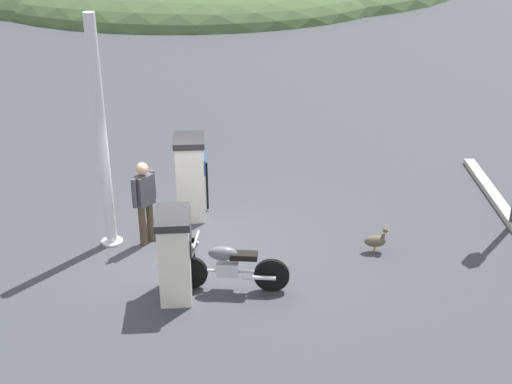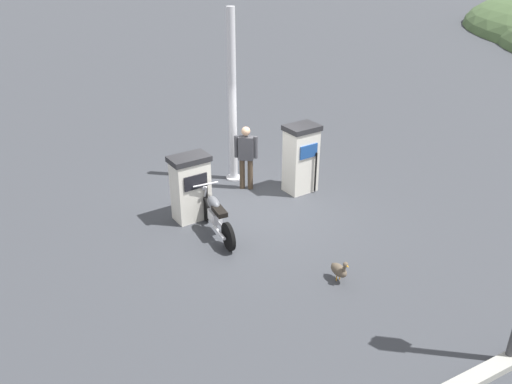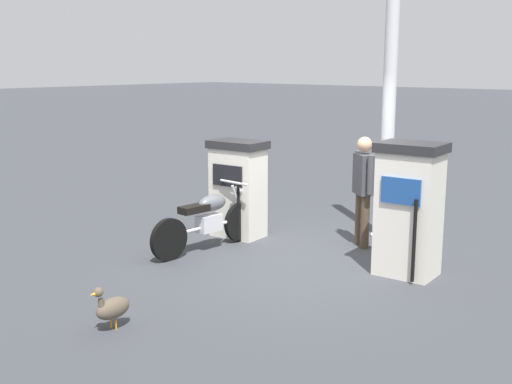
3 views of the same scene
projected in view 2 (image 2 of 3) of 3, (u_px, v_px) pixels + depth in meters
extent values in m
plane|color=#383A3F|center=(255.00, 209.00, 11.95)|extent=(120.00, 120.00, 0.00)
cube|color=silver|center=(191.00, 190.00, 11.27)|extent=(0.55, 0.80, 1.37)
cube|color=black|center=(196.00, 182.00, 10.94)|extent=(0.07, 0.54, 0.32)
cube|color=#262628|center=(189.00, 159.00, 10.94)|extent=(0.60, 0.88, 0.12)
cylinder|color=black|center=(207.00, 201.00, 11.26)|extent=(0.05, 0.05, 0.89)
cube|color=silver|center=(301.00, 161.00, 12.48)|extent=(0.60, 0.75, 1.56)
cube|color=#1E478C|center=(309.00, 151.00, 12.11)|extent=(0.07, 0.50, 0.32)
cube|color=#262628|center=(302.00, 128.00, 12.10)|extent=(0.65, 0.83, 0.12)
cylinder|color=black|center=(316.00, 172.00, 12.45)|extent=(0.05, 0.05, 1.01)
cylinder|color=black|center=(205.00, 208.00, 11.38)|extent=(0.59, 0.12, 0.59)
cylinder|color=black|center=(228.00, 237.00, 10.29)|extent=(0.59, 0.12, 0.59)
cube|color=silver|center=(215.00, 216.00, 10.83)|extent=(0.37, 0.22, 0.24)
cylinder|color=silver|center=(216.00, 219.00, 10.81)|extent=(1.01, 0.12, 0.05)
ellipsoid|color=#595B60|center=(213.00, 203.00, 10.76)|extent=(0.49, 0.25, 0.24)
cube|color=black|center=(219.00, 211.00, 10.50)|extent=(0.45, 0.23, 0.10)
cylinder|color=silver|center=(205.00, 196.00, 11.21)|extent=(0.26, 0.06, 0.57)
cylinder|color=silver|center=(206.00, 184.00, 11.01)|extent=(0.07, 0.56, 0.04)
sphere|color=silver|center=(204.00, 188.00, 11.14)|extent=(0.15, 0.15, 0.14)
cylinder|color=silver|center=(219.00, 232.00, 10.40)|extent=(0.55, 0.11, 0.07)
cylinder|color=#473828|center=(242.00, 174.00, 12.76)|extent=(0.18, 0.18, 0.78)
cylinder|color=#473828|center=(250.00, 174.00, 12.73)|extent=(0.18, 0.18, 0.78)
cube|color=#3F3F44|center=(246.00, 148.00, 12.44)|extent=(0.37, 0.41, 0.58)
cylinder|color=#3F3F44|center=(236.00, 146.00, 12.46)|extent=(0.13, 0.13, 0.55)
cylinder|color=#3F3F44|center=(256.00, 147.00, 12.40)|extent=(0.13, 0.13, 0.55)
sphere|color=tan|center=(246.00, 131.00, 12.25)|extent=(0.30, 0.30, 0.22)
ellipsoid|color=brown|center=(339.00, 270.00, 9.39)|extent=(0.40, 0.21, 0.22)
cylinder|color=brown|center=(344.00, 271.00, 9.26)|extent=(0.06, 0.06, 0.15)
sphere|color=brown|center=(346.00, 265.00, 9.17)|extent=(0.10, 0.10, 0.10)
cone|color=orange|center=(348.00, 267.00, 9.12)|extent=(0.07, 0.05, 0.04)
cone|color=brown|center=(333.00, 264.00, 9.52)|extent=(0.08, 0.08, 0.08)
cylinder|color=orange|center=(340.00, 277.00, 9.49)|extent=(0.02, 0.02, 0.11)
cylinder|color=orange|center=(336.00, 278.00, 9.45)|extent=(0.02, 0.02, 0.11)
cylinder|color=silver|center=(232.00, 99.00, 12.49)|extent=(0.20, 0.20, 4.24)
cylinder|color=silver|center=(234.00, 178.00, 13.43)|extent=(0.40, 0.40, 0.04)
cube|color=#9E9E93|center=(465.00, 383.00, 7.23)|extent=(0.35, 8.39, 0.12)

